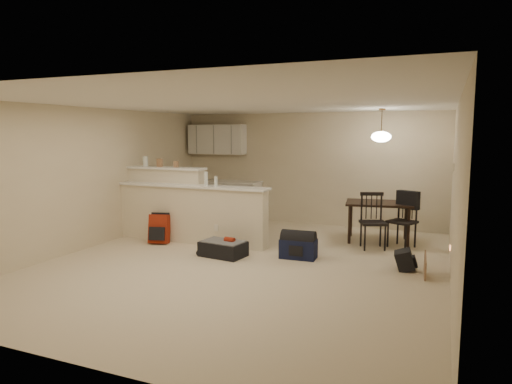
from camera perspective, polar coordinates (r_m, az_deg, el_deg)
The scene contains 19 objects.
room at distance 7.07m, azimuth -1.44°, elevation 0.90°, with size 7.00×7.02×2.50m.
breakfast_bar at distance 8.84m, azimuth -9.26°, elevation -2.10°, with size 3.08×0.58×1.39m.
upper_cabinets at distance 10.97m, azimuth -4.89°, elevation 6.57°, with size 1.40×0.34×0.70m, color white.
kitchen_counter at distance 10.88m, azimuth -4.19°, elevation -1.10°, with size 1.80×0.60×0.90m, color white.
thermostat at distance 7.98m, azimuth 23.47°, elevation 2.84°, with size 0.02×0.12×0.12m, color beige.
jar at distance 9.36m, azimuth -13.65°, elevation 3.75°, with size 0.10×0.10×0.20m, color silver.
cereal_box at distance 9.17m, azimuth -11.96°, elevation 3.60°, with size 0.10×0.07×0.16m, color #946C4C.
small_box at distance 8.96m, azimuth -9.97°, elevation 3.44°, with size 0.08×0.06×0.12m, color #946C4C.
bottle_a at distance 8.39m, azimuth -6.27°, elevation 1.67°, with size 0.07×0.07×0.26m, color silver.
bottle_b at distance 8.30m, azimuth -5.04°, elevation 1.35°, with size 0.06×0.06×0.18m, color silver.
dining_table at distance 8.93m, azimuth 15.09°, elevation -1.81°, with size 1.31×0.98×0.75m.
pendant_lamp at distance 8.82m, azimuth 15.38°, elevation 6.74°, with size 0.36×0.36×0.62m.
dining_chair_near at distance 8.35m, azimuth 14.45°, elevation -3.56°, with size 0.43×0.41×0.99m, color black, non-canonical shape.
dining_chair_far at distance 8.60m, azimuth 17.79°, elevation -3.37°, with size 0.43×0.41×0.99m, color black, non-canonical shape.
suitcase at distance 7.70m, azimuth -4.13°, elevation -7.11°, with size 0.73×0.47×0.25m, color black.
red_backpack at distance 8.74m, azimuth -11.98°, elevation -4.54°, with size 0.36×0.22×0.54m, color maroon.
navy_duffel at distance 7.59m, azimuth 5.31°, elevation -7.06°, with size 0.59×0.32×0.32m, color #101635.
black_daypack at distance 7.29m, azimuth 18.10°, elevation -8.10°, with size 0.33×0.24×0.29m, color black.
cardboard_sheet at distance 7.00m, azimuth 20.39°, elevation -8.72°, with size 0.42×0.02×0.32m, color #946C4C.
Camera 1 is at (2.87, -6.41, 2.04)m, focal length 32.00 mm.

